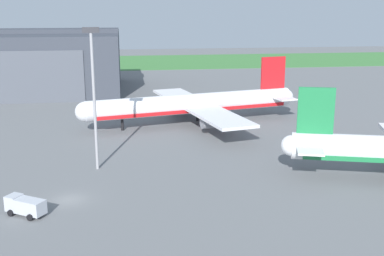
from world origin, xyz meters
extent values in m
plane|color=slate|center=(0.00, 0.00, 0.00)|extent=(440.00, 440.00, 0.00)
cube|color=#3E7C3C|center=(0.00, 154.89, 0.04)|extent=(440.00, 56.00, 0.08)
sphere|color=white|center=(31.30, 5.11, 4.55)|extent=(3.06, 3.06, 3.06)
cube|color=#1E7A42|center=(34.31, 4.20, 9.84)|extent=(5.00, 1.87, 6.66)
cube|color=white|center=(32.70, 1.61, 4.94)|extent=(4.98, 6.28, 0.28)
cube|color=white|center=(34.41, 7.24, 4.94)|extent=(4.98, 6.28, 0.28)
cylinder|color=silver|center=(21.73, 38.52, 4.37)|extent=(44.54, 13.96, 4.12)
sphere|color=silver|center=(-0.09, 33.55, 4.37)|extent=(3.95, 3.95, 3.95)
sphere|color=silver|center=(43.54, 43.49, 4.37)|extent=(3.21, 3.21, 3.21)
cube|color=red|center=(21.73, 38.52, 3.24)|extent=(41.06, 13.20, 0.72)
cube|color=red|center=(40.05, 42.69, 9.93)|extent=(5.76, 1.68, 7.00)
cube|color=silver|center=(40.24, 45.89, 4.78)|extent=(5.21, 6.52, 0.28)
cube|color=silver|center=(41.60, 39.88, 4.78)|extent=(5.21, 6.52, 0.28)
cube|color=silver|center=(20.18, 49.32, 3.85)|extent=(11.31, 20.60, 0.56)
cube|color=silver|center=(25.02, 28.10, 3.85)|extent=(11.31, 20.60, 0.56)
cylinder|color=gray|center=(19.75, 47.63, 2.42)|extent=(4.32, 3.08, 2.26)
cylinder|color=gray|center=(23.89, 29.45, 2.42)|extent=(4.32, 3.08, 2.26)
cylinder|color=black|center=(6.89, 35.14, 1.16)|extent=(0.56, 0.56, 2.31)
cylinder|color=black|center=(22.99, 41.02, 1.16)|extent=(0.56, 0.56, 2.31)
cylinder|color=black|center=(23.95, 36.81, 1.16)|extent=(0.56, 0.56, 2.31)
cube|color=#B7BCC6|center=(-6.07, -3.06, 1.32)|extent=(2.22, 2.33, 1.85)
cube|color=#B7BCC6|center=(-3.98, -4.39, 1.24)|extent=(3.93, 3.42, 1.69)
cylinder|color=black|center=(-5.31, -2.35, 0.40)|extent=(0.81, 0.65, 0.79)
cylinder|color=black|center=(-6.39, -4.04, 0.40)|extent=(0.81, 0.65, 0.79)
cylinder|color=black|center=(-2.80, -3.96, 0.40)|extent=(0.81, 0.65, 0.79)
cylinder|color=black|center=(-3.88, -5.65, 0.40)|extent=(0.81, 0.65, 0.79)
cylinder|color=#99999E|center=(3.07, 11.95, 10.25)|extent=(0.44, 0.44, 20.50)
cube|color=#333338|center=(3.07, 11.95, 20.90)|extent=(2.40, 0.50, 0.80)
camera|label=1|loc=(7.48, -59.66, 24.32)|focal=45.30mm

